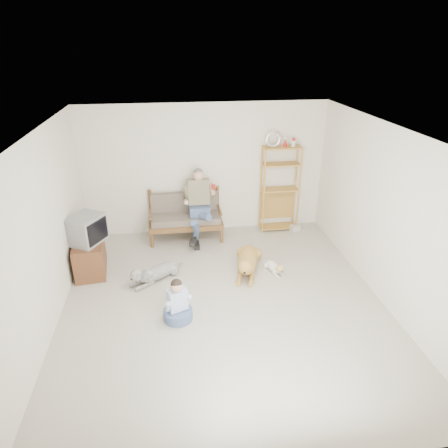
{
  "coord_description": "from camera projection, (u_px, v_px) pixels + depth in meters",
  "views": [
    {
      "loc": [
        -0.72,
        -5.15,
        3.82
      ],
      "look_at": [
        0.15,
        1.0,
        0.91
      ],
      "focal_mm": 32.0,
      "sensor_mm": 36.0,
      "label": 1
    }
  ],
  "objects": [
    {
      "name": "book_stack",
      "position": [
        295.0,
        228.0,
        8.69
      ],
      "size": [
        0.23,
        0.19,
        0.13
      ],
      "primitive_type": "cube",
      "rotation": [
        0.0,
        0.0,
        0.25
      ],
      "color": "silver",
      "rests_on": "ground"
    },
    {
      "name": "wall_back",
      "position": [
        205.0,
        170.0,
        8.22
      ],
      "size": [
        5.0,
        0.0,
        5.0
      ],
      "primitive_type": "plane",
      "rotation": [
        1.57,
        0.0,
        0.0
      ],
      "color": "silver",
      "rests_on": "ground"
    },
    {
      "name": "golden_retriever",
      "position": [
        247.0,
        261.0,
        7.16
      ],
      "size": [
        0.61,
        1.41,
        0.44
      ],
      "rotation": [
        0.0,
        0.0,
        -0.28
      ],
      "color": "#BE9242",
      "rests_on": "ground"
    },
    {
      "name": "wall_left",
      "position": [
        42.0,
        237.0,
        5.44
      ],
      "size": [
        0.0,
        5.5,
        5.5
      ],
      "primitive_type": "plane",
      "rotation": [
        1.57,
        0.0,
        1.57
      ],
      "color": "silver",
      "rests_on": "ground"
    },
    {
      "name": "etagere",
      "position": [
        280.0,
        188.0,
        8.41
      ],
      "size": [
        0.81,
        0.36,
        2.13
      ],
      "color": "#AE7F36",
      "rests_on": "ground"
    },
    {
      "name": "crt_tv",
      "position": [
        87.0,
        229.0,
        6.83
      ],
      "size": [
        0.69,
        0.74,
        0.49
      ],
      "rotation": [
        0.0,
        0.0,
        -0.52
      ],
      "color": "gray",
      "rests_on": "tv_stand"
    },
    {
      "name": "shaggy_dog",
      "position": [
        154.0,
        273.0,
        6.87
      ],
      "size": [
        0.96,
        0.78,
        0.35
      ],
      "rotation": [
        0.0,
        0.0,
        -0.95
      ],
      "color": "silver",
      "rests_on": "ground"
    },
    {
      "name": "terrier",
      "position": [
        275.0,
        268.0,
        7.12
      ],
      "size": [
        0.29,
        0.59,
        0.23
      ],
      "rotation": [
        0.0,
        0.0,
        0.3
      ],
      "color": "white",
      "rests_on": "ground"
    },
    {
      "name": "wall_outlet",
      "position": [
        148.0,
        220.0,
        8.5
      ],
      "size": [
        0.12,
        0.02,
        0.08
      ],
      "primitive_type": "cube",
      "color": "white",
      "rests_on": "ground"
    },
    {
      "name": "wall_front",
      "position": [
        270.0,
        368.0,
        3.29
      ],
      "size": [
        5.0,
        0.0,
        5.0
      ],
      "primitive_type": "plane",
      "rotation": [
        -1.57,
        0.0,
        0.0
      ],
      "color": "silver",
      "rests_on": "ground"
    },
    {
      "name": "man",
      "position": [
        199.0,
        210.0,
        7.98
      ],
      "size": [
        0.57,
        0.81,
        1.31
      ],
      "color": "slate",
      "rests_on": "loveseat"
    },
    {
      "name": "ceiling",
      "position": [
        224.0,
        133.0,
        5.18
      ],
      "size": [
        5.5,
        5.5,
        0.0
      ],
      "primitive_type": "plane",
      "rotation": [
        3.14,
        0.0,
        0.0
      ],
      "color": "silver",
      "rests_on": "ground"
    },
    {
      "name": "child",
      "position": [
        178.0,
        305.0,
        5.88
      ],
      "size": [
        0.44,
        0.44,
        0.69
      ],
      "rotation": [
        0.0,
        0.0,
        0.4
      ],
      "color": "slate",
      "rests_on": "ground"
    },
    {
      "name": "floor",
      "position": [
        224.0,
        303.0,
        6.33
      ],
      "size": [
        5.5,
        5.5,
        0.0
      ],
      "primitive_type": "plane",
      "color": "beige",
      "rests_on": "ground"
    },
    {
      "name": "tv_stand",
      "position": [
        90.0,
        256.0,
        7.08
      ],
      "size": [
        0.59,
        0.95,
        0.6
      ],
      "rotation": [
        0.0,
        0.0,
        0.1
      ],
      "color": "brown",
      "rests_on": "ground"
    },
    {
      "name": "wall_right",
      "position": [
        386.0,
        217.0,
        6.07
      ],
      "size": [
        0.0,
        5.5,
        5.5
      ],
      "primitive_type": "plane",
      "rotation": [
        1.57,
        0.0,
        -1.57
      ],
      "color": "silver",
      "rests_on": "ground"
    },
    {
      "name": "loveseat",
      "position": [
        185.0,
        216.0,
        8.24
      ],
      "size": [
        1.5,
        0.71,
        0.95
      ],
      "rotation": [
        0.0,
        0.0,
        0.0
      ],
      "color": "brown",
      "rests_on": "ground"
    }
  ]
}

